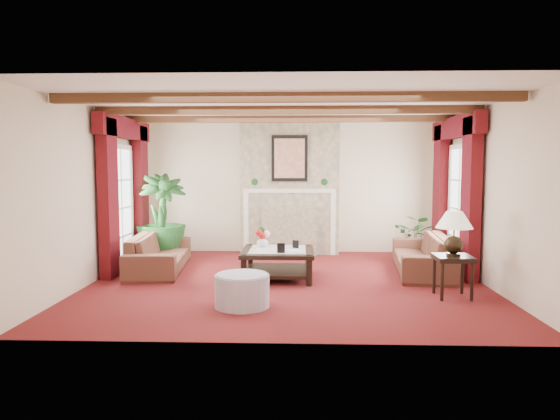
{
  "coord_description": "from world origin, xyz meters",
  "views": [
    {
      "loc": [
        0.16,
        -7.66,
        1.79
      ],
      "look_at": [
        -0.12,
        0.4,
        1.08
      ],
      "focal_mm": 32.0,
      "sensor_mm": 36.0,
      "label": 1
    }
  ],
  "objects_px": {
    "potted_palm": "(162,236)",
    "coffee_table": "(278,264)",
    "side_table": "(453,276)",
    "ottoman": "(242,291)",
    "sofa_right": "(422,248)",
    "sofa_left": "(159,246)"
  },
  "relations": [
    {
      "from": "coffee_table",
      "to": "side_table",
      "type": "xyz_separation_m",
      "value": [
        2.44,
        -1.07,
        0.06
      ]
    },
    {
      "from": "sofa_left",
      "to": "coffee_table",
      "type": "relative_size",
      "value": 1.92
    },
    {
      "from": "sofa_right",
      "to": "ottoman",
      "type": "bearing_deg",
      "value": -45.35
    },
    {
      "from": "sofa_left",
      "to": "ottoman",
      "type": "distance_m",
      "value": 2.78
    },
    {
      "from": "sofa_right",
      "to": "potted_palm",
      "type": "relative_size",
      "value": 1.17
    },
    {
      "from": "coffee_table",
      "to": "side_table",
      "type": "height_order",
      "value": "side_table"
    },
    {
      "from": "coffee_table",
      "to": "ottoman",
      "type": "bearing_deg",
      "value": -103.36
    },
    {
      "from": "potted_palm",
      "to": "sofa_left",
      "type": "bearing_deg",
      "value": -77.15
    },
    {
      "from": "ottoman",
      "to": "sofa_right",
      "type": "bearing_deg",
      "value": 37.71
    },
    {
      "from": "potted_palm",
      "to": "coffee_table",
      "type": "height_order",
      "value": "potted_palm"
    },
    {
      "from": "side_table",
      "to": "coffee_table",
      "type": "bearing_deg",
      "value": 156.31
    },
    {
      "from": "sofa_right",
      "to": "potted_palm",
      "type": "distance_m",
      "value": 4.8
    },
    {
      "from": "sofa_right",
      "to": "potted_palm",
      "type": "xyz_separation_m",
      "value": [
        -4.7,
        0.95,
        0.04
      ]
    },
    {
      "from": "sofa_right",
      "to": "sofa_left",
      "type": "bearing_deg",
      "value": -83.43
    },
    {
      "from": "coffee_table",
      "to": "ottoman",
      "type": "distance_m",
      "value": 1.68
    },
    {
      "from": "side_table",
      "to": "ottoman",
      "type": "relative_size",
      "value": 0.82
    },
    {
      "from": "sofa_left",
      "to": "side_table",
      "type": "distance_m",
      "value": 4.8
    },
    {
      "from": "sofa_left",
      "to": "potted_palm",
      "type": "xyz_separation_m",
      "value": [
        -0.21,
        0.92,
        0.05
      ]
    },
    {
      "from": "sofa_left",
      "to": "sofa_right",
      "type": "relative_size",
      "value": 0.98
    },
    {
      "from": "coffee_table",
      "to": "potted_palm",
      "type": "bearing_deg",
      "value": 147.03
    },
    {
      "from": "sofa_left",
      "to": "ottoman",
      "type": "relative_size",
      "value": 3.1
    },
    {
      "from": "sofa_right",
      "to": "coffee_table",
      "type": "bearing_deg",
      "value": -70.32
    }
  ]
}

